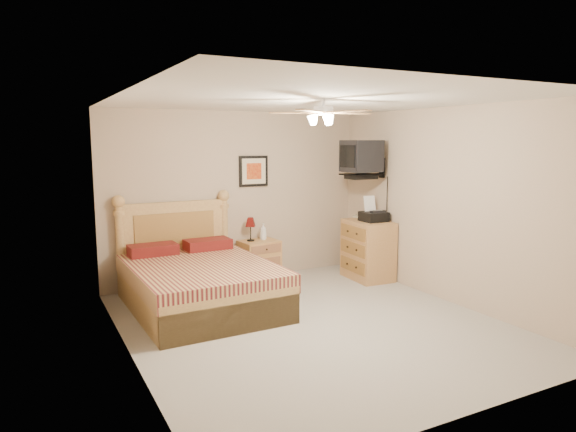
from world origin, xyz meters
The scene contains 17 objects.
floor centered at (0.00, 0.00, 0.00)m, with size 4.50×4.50×0.00m, color gray.
ceiling centered at (0.00, 0.00, 2.50)m, with size 4.00×4.50×0.04m, color white.
wall_back centered at (0.00, 2.25, 1.25)m, with size 4.00×0.04×2.50m, color tan.
wall_front centered at (0.00, -2.25, 1.25)m, with size 4.00×0.04×2.50m, color tan.
wall_left centered at (-2.00, 0.00, 1.25)m, with size 0.04×4.50×2.50m, color tan.
wall_right centered at (2.00, 0.00, 1.25)m, with size 0.04×4.50×2.50m, color tan.
bed centered at (-0.95, 1.12, 0.68)m, with size 1.61×2.11×1.37m, color #B3844F, non-canonical shape.
nightstand centered at (0.25, 2.00, 0.30)m, with size 0.55×0.41×0.60m, color #C28C47.
table_lamp centered at (0.13, 2.05, 0.77)m, with size 0.19×0.19×0.35m, color #4F0806, non-canonical shape.
lotion_bottle centered at (0.34, 2.04, 0.72)m, with size 0.10×0.10×0.25m, color white.
framed_picture centered at (0.27, 2.23, 1.62)m, with size 0.46×0.04×0.46m, color black.
dresser centered at (1.73, 1.31, 0.44)m, with size 0.52×0.75×0.89m, color #A0743B.
fax_machine centered at (1.77, 1.23, 1.07)m, with size 0.35×0.37×0.37m, color black, non-canonical shape.
magazine_lower centered at (1.72, 1.53, 0.90)m, with size 0.19×0.26×0.02m, color beige.
magazine_upper centered at (1.74, 1.56, 0.92)m, with size 0.18×0.24×0.02m, color gray.
wall_tv centered at (1.75, 1.34, 1.81)m, with size 0.56×0.46×0.58m, color black, non-canonical shape.
ceiling_fan centered at (0.00, -0.20, 2.36)m, with size 1.14×1.14×0.28m, color white, non-canonical shape.
Camera 1 is at (-2.84, -4.84, 2.06)m, focal length 32.00 mm.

